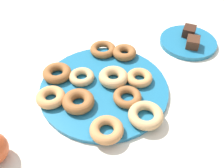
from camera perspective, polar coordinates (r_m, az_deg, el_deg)
ground_plane at (r=0.78m, az=-1.75°, el=-1.27°), size 2.40×2.40×0.00m
donut_plate at (r=0.78m, az=-1.76°, el=-0.95°), size 0.38×0.38×0.01m
donut_0 at (r=0.87m, az=2.73°, el=6.89°), size 0.10×0.10×0.03m
donut_1 at (r=0.73m, az=3.32°, el=-2.88°), size 0.10×0.10×0.02m
donut_2 at (r=0.81m, az=-11.91°, el=2.37°), size 0.12×0.12×0.03m
donut_3 at (r=0.89m, az=-1.99°, el=7.57°), size 0.10×0.10×0.02m
donut_4 at (r=0.69m, az=7.37°, el=-6.78°), size 0.13×0.13×0.03m
donut_5 at (r=0.79m, az=6.01°, el=1.37°), size 0.10×0.10×0.02m
donut_6 at (r=0.72m, az=-7.35°, el=-3.78°), size 0.10×0.10×0.03m
donut_7 at (r=0.78m, az=0.31°, el=1.52°), size 0.12×0.12×0.03m
donut_8 at (r=0.66m, az=-1.18°, el=-9.96°), size 0.12×0.12×0.03m
donut_9 at (r=0.74m, az=-13.22°, el=-2.83°), size 0.10×0.10×0.03m
donut_10 at (r=0.79m, az=-6.62°, el=1.57°), size 0.11×0.11×0.02m
cake_plate at (r=0.99m, az=16.24°, el=8.78°), size 0.20×0.20×0.01m
brownie_near at (r=1.00m, az=16.49°, el=10.99°), size 0.06×0.05×0.03m
brownie_far at (r=0.95m, az=17.24°, el=8.67°), size 0.06×0.06×0.03m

